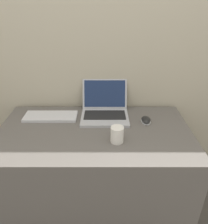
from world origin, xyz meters
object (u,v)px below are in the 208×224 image
object	(u,v)px
laptop	(104,109)
drink_cup	(116,134)
computer_mouse	(145,120)
external_keyboard	(50,116)

from	to	relation	value
laptop	drink_cup	distance (m)	0.36
laptop	drink_cup	bearing A→B (deg)	-77.92
laptop	computer_mouse	distance (m)	0.32
drink_cup	computer_mouse	distance (m)	0.33
laptop	drink_cup	size ratio (longest dim) A/B	3.46
drink_cup	external_keyboard	size ratio (longest dim) A/B	0.27
laptop	external_keyboard	distance (m)	0.41
drink_cup	laptop	bearing A→B (deg)	102.08
laptop	external_keyboard	world-z (taller)	laptop
drink_cup	external_keyboard	distance (m)	0.57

